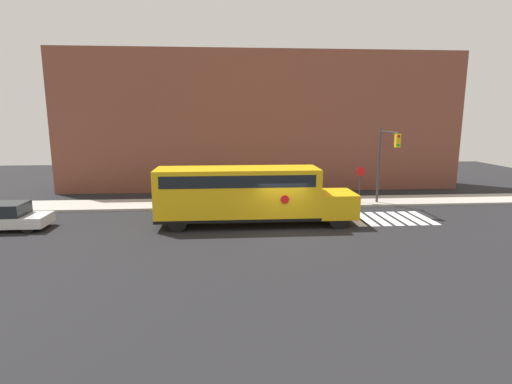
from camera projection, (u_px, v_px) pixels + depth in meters
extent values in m
plane|color=black|center=(282.00, 230.00, 20.91)|extent=(60.00, 60.00, 0.00)
cube|color=#B2ADA3|center=(269.00, 203.00, 27.26)|extent=(44.00, 3.00, 0.15)
cube|color=brown|center=(261.00, 122.00, 32.62)|extent=(32.00, 4.00, 10.88)
cube|color=white|center=(354.00, 219.00, 23.21)|extent=(0.50, 3.20, 0.01)
cube|color=white|center=(366.00, 219.00, 23.26)|extent=(0.50, 3.20, 0.01)
cube|color=white|center=(377.00, 219.00, 23.31)|extent=(0.50, 3.20, 0.01)
cube|color=white|center=(389.00, 218.00, 23.36)|extent=(0.50, 3.20, 0.01)
cube|color=white|center=(401.00, 218.00, 23.41)|extent=(0.50, 3.20, 0.01)
cube|color=white|center=(412.00, 218.00, 23.47)|extent=(0.50, 3.20, 0.01)
cube|color=white|center=(424.00, 218.00, 23.52)|extent=(0.50, 3.20, 0.01)
cube|color=yellow|center=(238.00, 193.00, 21.65)|extent=(8.73, 2.50, 2.70)
cube|color=yellow|center=(335.00, 204.00, 22.19)|extent=(2.08, 2.50, 1.32)
cube|color=black|center=(238.00, 216.00, 21.89)|extent=(8.73, 2.54, 0.16)
cube|color=black|center=(238.00, 178.00, 21.50)|extent=(8.03, 2.53, 0.64)
cylinder|color=red|center=(285.00, 199.00, 20.59)|extent=(0.44, 0.02, 0.44)
cylinder|color=black|center=(328.00, 210.00, 23.35)|extent=(1.00, 0.30, 1.00)
cylinder|color=black|center=(338.00, 219.00, 21.24)|extent=(1.00, 0.30, 1.00)
cylinder|color=black|center=(182.00, 212.00, 22.72)|extent=(1.00, 0.30, 1.00)
cylinder|color=black|center=(177.00, 222.00, 20.61)|extent=(1.00, 0.30, 1.00)
cube|color=silver|center=(9.00, 220.00, 21.02)|extent=(4.03, 1.81, 0.55)
cube|color=#1E2328|center=(3.00, 209.00, 20.88)|extent=(2.25, 1.66, 0.65)
cylinder|color=black|center=(42.00, 219.00, 21.92)|extent=(0.64, 0.22, 0.64)
cylinder|color=black|center=(28.00, 227.00, 20.38)|extent=(0.64, 0.22, 0.64)
cylinder|color=#38383A|center=(359.00, 188.00, 26.92)|extent=(0.07, 0.07, 2.28)
cylinder|color=red|center=(361.00, 172.00, 26.66)|extent=(0.60, 0.03, 0.60)
cylinder|color=#38383A|center=(379.00, 166.00, 26.63)|extent=(0.16, 0.16, 5.17)
cylinder|color=#38383A|center=(389.00, 132.00, 24.83)|extent=(0.10, 2.78, 0.10)
cube|color=yellow|center=(398.00, 141.00, 23.65)|extent=(0.28, 0.28, 0.80)
cylinder|color=red|center=(399.00, 136.00, 23.46)|extent=(0.18, 0.02, 0.18)
cylinder|color=#EAB214|center=(399.00, 141.00, 23.51)|extent=(0.18, 0.02, 0.18)
cylinder|color=green|center=(398.00, 145.00, 23.55)|extent=(0.18, 0.02, 0.18)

